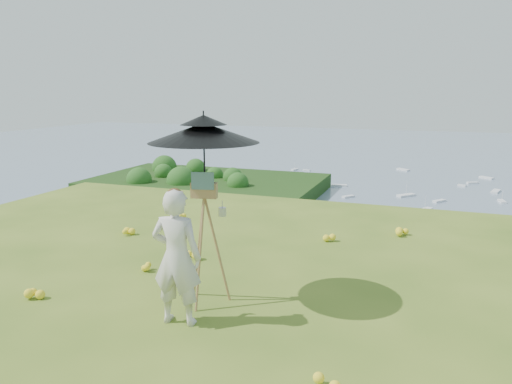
% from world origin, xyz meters
% --- Properties ---
extents(ground, '(14.00, 14.00, 0.00)m').
position_xyz_m(ground, '(0.00, 0.00, 0.00)').
color(ground, '#4B691E').
rests_on(ground, ground).
extents(shoreline_tier, '(170.00, 28.00, 8.00)m').
position_xyz_m(shoreline_tier, '(0.00, 75.00, -36.00)').
color(shoreline_tier, gray).
rests_on(shoreline_tier, bay_water).
extents(bay_water, '(700.00, 700.00, 0.00)m').
position_xyz_m(bay_water, '(0.00, 240.00, -34.00)').
color(bay_water, slate).
rests_on(bay_water, ground).
extents(peninsula, '(90.00, 60.00, 12.00)m').
position_xyz_m(peninsula, '(-75.00, 155.00, -29.00)').
color(peninsula, '#14340E').
rests_on(peninsula, bay_water).
extents(slope_trees, '(110.00, 50.00, 6.00)m').
position_xyz_m(slope_trees, '(0.00, 35.00, -15.00)').
color(slope_trees, '#1C4B16').
rests_on(slope_trees, forest_slope).
extents(harbor_town, '(110.00, 22.00, 5.00)m').
position_xyz_m(harbor_town, '(0.00, 75.00, -29.50)').
color(harbor_town, white).
rests_on(harbor_town, shoreline_tier).
extents(moored_boats, '(140.00, 140.00, 0.70)m').
position_xyz_m(moored_boats, '(-12.50, 161.00, -33.65)').
color(moored_boats, white).
rests_on(moored_boats, bay_water).
extents(wildflowers, '(10.00, 10.50, 0.12)m').
position_xyz_m(wildflowers, '(0.00, 0.25, 0.06)').
color(wildflowers, yellow).
rests_on(wildflowers, ground).
extents(painter, '(0.60, 0.43, 1.53)m').
position_xyz_m(painter, '(-0.39, 0.35, 0.76)').
color(painter, silver).
rests_on(painter, ground).
extents(field_easel, '(0.73, 0.73, 1.62)m').
position_xyz_m(field_easel, '(-0.34, 0.96, 0.81)').
color(field_easel, '#A46D44').
rests_on(field_easel, ground).
extents(sun_umbrella, '(1.39, 1.39, 0.99)m').
position_xyz_m(sun_umbrella, '(-0.34, 0.99, 1.83)').
color(sun_umbrella, black).
rests_on(sun_umbrella, field_easel).
extents(painter_cap, '(0.22, 0.25, 0.10)m').
position_xyz_m(painter_cap, '(-0.39, 0.35, 1.49)').
color(painter_cap, '#D17373').
rests_on(painter_cap, painter).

